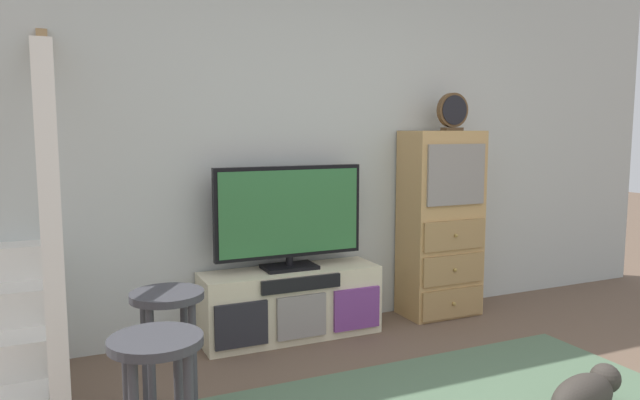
% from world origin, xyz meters
% --- Properties ---
extents(back_wall, '(6.40, 0.12, 2.70)m').
position_xyz_m(back_wall, '(0.00, 2.46, 1.35)').
color(back_wall, '#B2B7B2').
rests_on(back_wall, ground_plane).
extents(media_console, '(1.22, 0.38, 0.47)m').
position_xyz_m(media_console, '(-0.30, 2.19, 0.24)').
color(media_console, beige).
rests_on(media_console, ground_plane).
extents(television, '(1.03, 0.22, 0.70)m').
position_xyz_m(television, '(-0.30, 2.22, 0.84)').
color(television, black).
rests_on(television, media_console).
extents(side_cabinet, '(0.58, 0.38, 1.40)m').
position_xyz_m(side_cabinet, '(0.92, 2.20, 0.70)').
color(side_cabinet, tan).
rests_on(side_cabinet, ground_plane).
extents(desk_clock, '(0.25, 0.08, 0.28)m').
position_xyz_m(desk_clock, '(0.99, 2.19, 1.54)').
color(desk_clock, '#4C3823').
rests_on(desk_clock, side_cabinet).
extents(bar_stool_near, '(0.34, 0.34, 0.67)m').
position_xyz_m(bar_stool_near, '(-1.43, 0.67, 0.50)').
color(bar_stool_near, '#333338').
rests_on(bar_stool_near, ground_plane).
extents(bar_stool_far, '(0.34, 0.34, 0.67)m').
position_xyz_m(bar_stool_far, '(-1.28, 1.28, 0.50)').
color(bar_stool_far, '#333338').
rests_on(bar_stool_far, ground_plane).
extents(dog, '(0.54, 0.29, 0.23)m').
position_xyz_m(dog, '(0.60, 0.54, 0.12)').
color(dog, '#332D28').
rests_on(dog, ground_plane).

